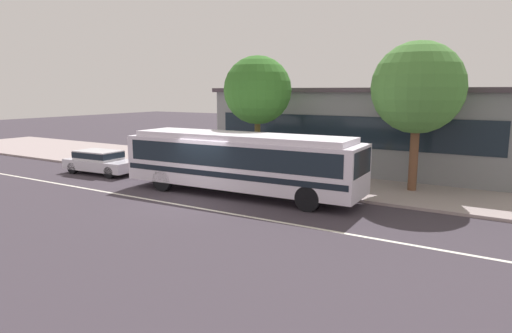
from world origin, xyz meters
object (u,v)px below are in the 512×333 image
at_px(pedestrian_waiting_near_sign, 354,168).
at_px(street_tree_near_stop, 258,90).
at_px(bus_stop_sign, 335,158).
at_px(street_tree_mid_block, 418,88).
at_px(transit_bus, 240,159).
at_px(sedan_behind_bus, 100,161).

relative_size(pedestrian_waiting_near_sign, street_tree_near_stop, 0.27).
height_order(bus_stop_sign, street_tree_mid_block, street_tree_mid_block).
bearing_deg(pedestrian_waiting_near_sign, street_tree_near_stop, 176.64).
distance_m(pedestrian_waiting_near_sign, street_tree_near_stop, 6.32).
distance_m(street_tree_near_stop, street_tree_mid_block, 7.65).
distance_m(transit_bus, sedan_behind_bus, 9.50).
bearing_deg(transit_bus, sedan_behind_bus, 178.97).
xyz_separation_m(pedestrian_waiting_near_sign, street_tree_near_stop, (-5.27, 0.31, 3.47)).
xyz_separation_m(pedestrian_waiting_near_sign, street_tree_mid_block, (2.31, 1.32, 3.57)).
height_order(pedestrian_waiting_near_sign, street_tree_near_stop, street_tree_near_stop).
height_order(pedestrian_waiting_near_sign, bus_stop_sign, bus_stop_sign).
xyz_separation_m(sedan_behind_bus, street_tree_near_stop, (8.29, 3.21, 3.85)).
distance_m(sedan_behind_bus, street_tree_mid_block, 16.89).
xyz_separation_m(bus_stop_sign, street_tree_mid_block, (2.83, 2.33, 3.03)).
relative_size(transit_bus, sedan_behind_bus, 2.51).
bearing_deg(street_tree_near_stop, street_tree_mid_block, 7.62).
bearing_deg(transit_bus, bus_stop_sign, 29.98).
height_order(transit_bus, bus_stop_sign, transit_bus).
distance_m(transit_bus, street_tree_near_stop, 4.66).
height_order(sedan_behind_bus, street_tree_near_stop, street_tree_near_stop).
height_order(transit_bus, street_tree_mid_block, street_tree_mid_block).
bearing_deg(sedan_behind_bus, street_tree_near_stop, 21.16).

